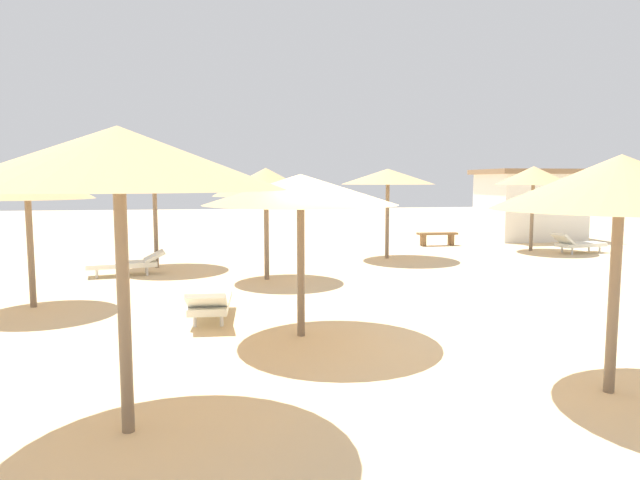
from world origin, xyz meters
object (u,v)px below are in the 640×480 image
(lounger_4, at_px, (128,263))
(beach_cabana, at_px, (529,204))
(parasol_4, at_px, (154,169))
(lounger_0, at_px, (578,244))
(parasol_2, at_px, (301,190))
(parasol_6, at_px, (620,183))
(lounger_2, at_px, (210,302))
(parasol_9, at_px, (118,159))
(bench_0, at_px, (437,236))
(parasol_8, at_px, (266,182))
(parasol_5, at_px, (388,177))
(parasol_7, at_px, (27,181))
(parasol_0, at_px, (534,176))

(lounger_4, height_order, beach_cabana, beach_cabana)
(parasol_4, bearing_deg, beach_cabana, 20.60)
(parasol_4, distance_m, lounger_0, 13.75)
(parasol_2, xyz_separation_m, parasol_6, (3.17, -2.89, 0.12))
(lounger_2, height_order, beach_cabana, beach_cabana)
(parasol_6, height_order, lounger_4, parasol_6)
(parasol_9, relative_size, bench_0, 2.05)
(parasol_2, xyz_separation_m, lounger_0, (10.45, 8.32, -1.95))
(parasol_4, height_order, beach_cabana, parasol_4)
(parasol_2, bearing_deg, lounger_0, 38.53)
(parasol_6, bearing_deg, parasol_8, 112.70)
(parasol_9, xyz_separation_m, lounger_2, (0.67, 4.28, -2.29))
(lounger_2, bearing_deg, lounger_0, 30.79)
(parasol_5, distance_m, beach_cabana, 8.88)
(parasol_8, distance_m, lounger_2, 4.52)
(parasol_2, distance_m, parasol_6, 4.29)
(parasol_5, height_order, lounger_4, parasol_5)
(lounger_4, relative_size, beach_cabana, 0.50)
(parasol_6, distance_m, lounger_0, 13.53)
(parasol_7, bearing_deg, parasol_6, -35.58)
(parasol_0, height_order, parasol_8, parasol_0)
(parasol_6, height_order, beach_cabana, beach_cabana)
(parasol_0, height_order, parasol_7, parasol_0)
(parasol_7, relative_size, lounger_2, 1.42)
(parasol_5, relative_size, lounger_2, 1.48)
(parasol_0, bearing_deg, parasol_7, -155.68)
(parasol_6, relative_size, bench_0, 1.84)
(parasol_9, bearing_deg, lounger_2, 81.13)
(parasol_9, bearing_deg, parasol_7, 114.91)
(parasol_9, bearing_deg, parasol_4, 95.31)
(parasol_6, xyz_separation_m, lounger_4, (-6.80, 9.16, -2.07))
(parasol_8, bearing_deg, parasol_9, -103.34)
(parasol_2, xyz_separation_m, beach_cabana, (11.25, 12.85, -0.80))
(parasol_8, bearing_deg, parasol_2, -88.12)
(parasol_8, bearing_deg, lounger_0, 17.02)
(parasol_9, height_order, bench_0, parasol_9)
(parasol_8, xyz_separation_m, beach_cabana, (11.42, 7.78, -0.91))
(parasol_9, relative_size, lounger_0, 1.56)
(parasol_5, height_order, bench_0, parasol_5)
(parasol_0, bearing_deg, parasol_4, -172.30)
(parasol_5, bearing_deg, parasol_9, -117.71)
(parasol_5, distance_m, parasol_6, 11.07)
(parasol_8, height_order, bench_0, parasol_8)
(parasol_2, height_order, parasol_8, parasol_8)
(parasol_0, bearing_deg, parasol_2, -135.28)
(parasol_4, xyz_separation_m, parasol_9, (0.98, -10.50, -0.12))
(parasol_4, bearing_deg, lounger_2, -75.20)
(lounger_0, xyz_separation_m, lounger_4, (-14.08, -2.05, -0.01))
(parasol_4, distance_m, lounger_2, 6.87)
(parasol_0, xyz_separation_m, parasol_7, (-14.01, -6.33, -0.17))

